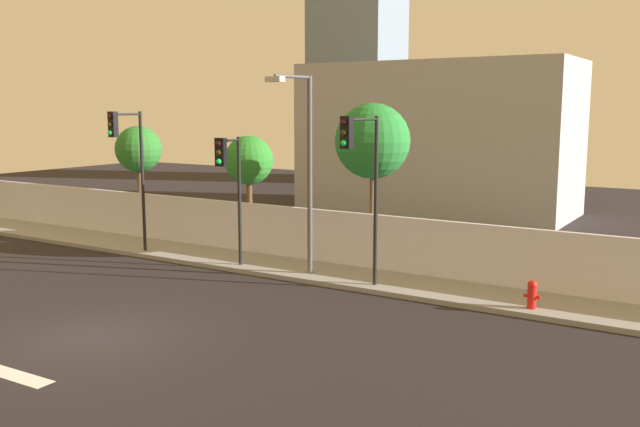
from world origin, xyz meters
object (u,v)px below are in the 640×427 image
object	(u,v)px
traffic_light_left	(229,173)
roadside_tree_midright	(373,141)
street_lamp_curbside	(305,158)
traffic_light_center	(127,151)
traffic_light_right	(361,164)
roadside_tree_leftmost	(138,150)
fire_hydrant	(532,293)
roadside_tree_midleft	(249,161)

from	to	relation	value
traffic_light_left	roadside_tree_midright	size ratio (longest dim) A/B	0.77
traffic_light_left	roadside_tree_midright	world-z (taller)	roadside_tree_midright
street_lamp_curbside	roadside_tree_midright	size ratio (longest dim) A/B	1.12
traffic_light_left	traffic_light_center	size ratio (longest dim) A/B	0.84
traffic_light_right	roadside_tree_midright	size ratio (longest dim) A/B	0.90
traffic_light_left	roadside_tree_midright	bearing A→B (deg)	47.99
traffic_light_left	traffic_light_right	distance (m)	4.96
street_lamp_curbside	roadside_tree_leftmost	world-z (taller)	street_lamp_curbside
traffic_light_center	roadside_tree_leftmost	size ratio (longest dim) A/B	1.10
fire_hydrant	roadside_tree_leftmost	xyz separation A→B (m)	(-17.76, 3.12, 3.07)
roadside_tree_leftmost	roadside_tree_midleft	world-z (taller)	roadside_tree_leftmost
traffic_light_right	roadside_tree_midright	xyz separation A→B (m)	(-1.61, 3.79, 0.46)
fire_hydrant	roadside_tree_midleft	distance (m)	12.52
roadside_tree_leftmost	traffic_light_right	bearing A→B (deg)	-16.31
street_lamp_curbside	roadside_tree_midleft	distance (m)	5.60
traffic_light_right	roadside_tree_midleft	xyz separation A→B (m)	(-6.97, 3.79, -0.44)
traffic_light_left	traffic_light_center	xyz separation A→B (m)	(-4.66, -0.02, 0.56)
street_lamp_curbside	fire_hydrant	size ratio (longest dim) A/B	8.18
roadside_tree_leftmost	roadside_tree_midleft	distance (m)	5.97
traffic_light_left	fire_hydrant	size ratio (longest dim) A/B	5.66
street_lamp_curbside	roadside_tree_leftmost	xyz separation A→B (m)	(-10.59, 3.13, -0.23)
traffic_light_left	traffic_light_center	distance (m)	4.69
traffic_light_left	fire_hydrant	bearing A→B (deg)	3.31
traffic_light_center	roadside_tree_midleft	xyz separation A→B (m)	(2.62, 3.70, -0.49)
street_lamp_curbside	roadside_tree_midleft	world-z (taller)	street_lamp_curbside
street_lamp_curbside	fire_hydrant	world-z (taller)	street_lamp_curbside
traffic_light_center	roadside_tree_midright	bearing A→B (deg)	24.90
roadside_tree_midright	traffic_light_center	bearing A→B (deg)	-155.10
street_lamp_curbside	roadside_tree_midright	world-z (taller)	street_lamp_curbside
fire_hydrant	roadside_tree_leftmost	world-z (taller)	roadside_tree_leftmost
fire_hydrant	roadside_tree_midright	xyz separation A→B (m)	(-6.44, 3.12, 3.72)
traffic_light_left	roadside_tree_midleft	distance (m)	4.21
traffic_light_right	roadside_tree_midleft	distance (m)	7.94
traffic_light_left	roadside_tree_midright	distance (m)	5.05
traffic_light_right	street_lamp_curbside	bearing A→B (deg)	164.43
roadside_tree_midright	roadside_tree_leftmost	bearing A→B (deg)	180.00
traffic_light_center	traffic_light_right	xyz separation A→B (m)	(9.59, -0.08, -0.06)
fire_hydrant	traffic_light_right	bearing A→B (deg)	-172.16
fire_hydrant	roadside_tree_leftmost	size ratio (longest dim) A/B	0.16
street_lamp_curbside	roadside_tree_leftmost	distance (m)	11.04
fire_hydrant	roadside_tree_midleft	bearing A→B (deg)	165.18
street_lamp_curbside	traffic_light_right	bearing A→B (deg)	-15.57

